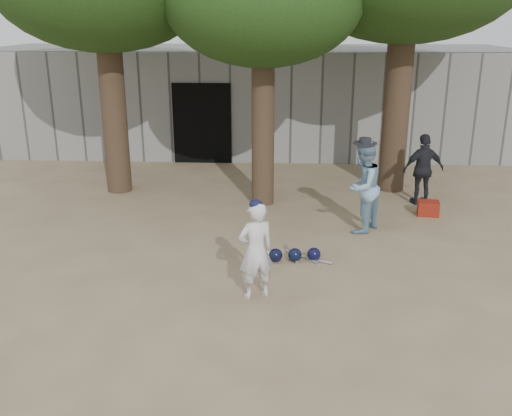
{
  "coord_description": "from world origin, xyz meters",
  "views": [
    {
      "loc": [
        1.0,
        -7.74,
        3.89
      ],
      "look_at": [
        0.6,
        1.0,
        0.95
      ],
      "focal_mm": 40.0,
      "sensor_mm": 36.0,
      "label": 1
    }
  ],
  "objects_px": {
    "boy_player": "(256,251)",
    "spectator_dark": "(423,170)",
    "red_bag": "(428,208)",
    "spectator_blue": "(362,187)"
  },
  "relations": [
    {
      "from": "boy_player",
      "to": "spectator_blue",
      "type": "bearing_deg",
      "value": -147.73
    },
    {
      "from": "boy_player",
      "to": "spectator_dark",
      "type": "bearing_deg",
      "value": -150.88
    },
    {
      "from": "boy_player",
      "to": "spectator_dark",
      "type": "relative_size",
      "value": 0.94
    },
    {
      "from": "red_bag",
      "to": "spectator_dark",
      "type": "bearing_deg",
      "value": 88.73
    },
    {
      "from": "spectator_blue",
      "to": "red_bag",
      "type": "xyz_separation_m",
      "value": [
        1.52,
        0.98,
        -0.72
      ]
    },
    {
      "from": "red_bag",
      "to": "spectator_blue",
      "type": "bearing_deg",
      "value": -147.3
    },
    {
      "from": "spectator_blue",
      "to": "boy_player",
      "type": "bearing_deg",
      "value": 1.23
    },
    {
      "from": "spectator_dark",
      "to": "spectator_blue",
      "type": "bearing_deg",
      "value": 36.8
    },
    {
      "from": "spectator_blue",
      "to": "spectator_dark",
      "type": "xyz_separation_m",
      "value": [
        1.54,
        1.74,
        -0.09
      ]
    },
    {
      "from": "spectator_dark",
      "to": "red_bag",
      "type": "relative_size",
      "value": 3.68
    }
  ]
}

